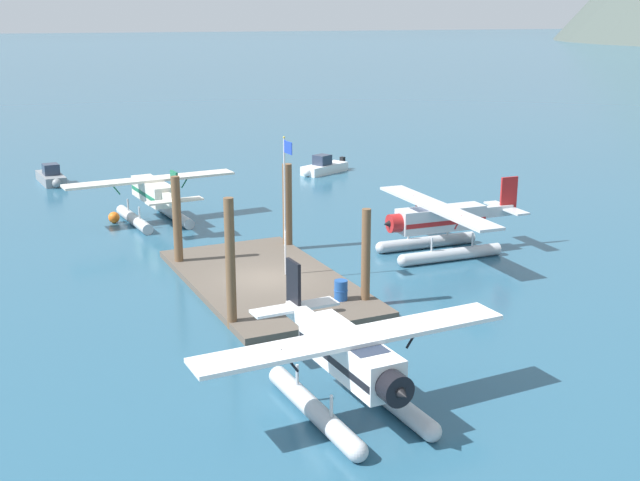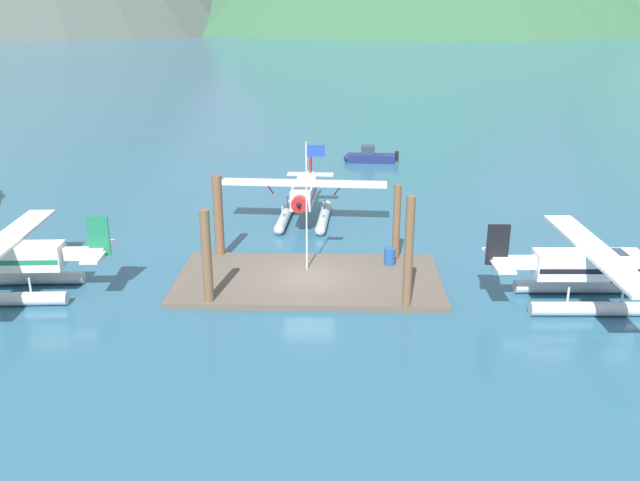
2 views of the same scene
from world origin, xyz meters
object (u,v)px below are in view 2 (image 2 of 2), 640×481
seaplane_white_stbd_aft (587,272)px  seaplane_cream_port_aft (12,264)px  seaplane_silver_bow_centre (304,198)px  boat_navy_open_north (370,157)px  fuel_drum (390,256)px  flagpole (309,192)px

seaplane_white_stbd_aft → seaplane_cream_port_aft: bearing=179.4°
seaplane_silver_bow_centre → boat_navy_open_north: 18.58m
fuel_drum → seaplane_white_stbd_aft: 9.58m
flagpole → seaplane_white_stbd_aft: (12.82, -3.21, -2.78)m
boat_navy_open_north → seaplane_silver_bow_centre: bearing=-105.4°
flagpole → fuel_drum: size_ratio=7.48×
seaplane_cream_port_aft → boat_navy_open_north: size_ratio=2.14×
seaplane_cream_port_aft → seaplane_white_stbd_aft: same height
seaplane_cream_port_aft → boat_navy_open_north: seaplane_cream_port_aft is taller
flagpole → seaplane_silver_bow_centre: size_ratio=0.63×
seaplane_white_stbd_aft → seaplane_silver_bow_centre: bearing=137.9°
fuel_drum → seaplane_cream_port_aft: size_ratio=0.08×
flagpole → seaplane_silver_bow_centre: (-0.72, 9.02, -2.78)m
fuel_drum → seaplane_white_stbd_aft: seaplane_white_stbd_aft is taller
seaplane_cream_port_aft → seaplane_silver_bow_centre: bearing=42.3°
flagpole → fuel_drum: (4.16, 0.80, -3.62)m
seaplane_white_stbd_aft → fuel_drum: bearing=155.2°
flagpole → boat_navy_open_north: size_ratio=1.34×
flagpole → seaplane_cream_port_aft: size_ratio=0.63×
flagpole → seaplane_white_stbd_aft: size_ratio=0.63×
seaplane_cream_port_aft → boat_navy_open_north: (18.08, 29.85, -1.09)m
flagpole → fuel_drum: 5.57m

